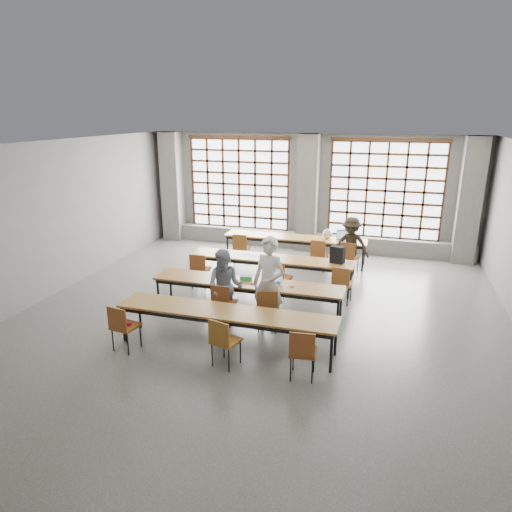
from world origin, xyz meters
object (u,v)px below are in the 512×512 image
at_px(desk_row_c, 247,285).
at_px(mouse, 292,286).
at_px(chair_back_right, 349,255).
at_px(chair_mid_centre, 279,275).
at_px(student_male, 269,284).
at_px(laptop_back, 343,237).
at_px(laptop_front, 274,280).
at_px(chair_near_right, 303,349).
at_px(chair_mid_left, 199,267).
at_px(chair_mid_right, 342,281).
at_px(red_pouch, 125,324).
at_px(chair_front_left, 223,300).
at_px(desk_row_d, 226,314).
at_px(desk_row_a, 295,239).
at_px(chair_back_left, 241,246).
at_px(student_female, 225,287).
at_px(chair_near_mid, 223,338).
at_px(chair_back_mid, 319,252).
at_px(phone, 254,284).
at_px(backpack, 338,255).
at_px(desk_row_b, 270,260).
at_px(plastic_bag, 327,234).
at_px(chair_near_left, 122,324).
at_px(chair_front_right, 268,306).
at_px(green_box, 246,278).

bearing_deg(desk_row_c, mouse, -1.21).
height_order(chair_back_right, chair_mid_centre, same).
bearing_deg(student_male, chair_mid_centre, 113.57).
height_order(chair_back_right, laptop_back, laptop_back).
bearing_deg(laptop_front, chair_near_right, -64.93).
distance_m(chair_mid_left, chair_mid_right, 3.39).
relative_size(chair_mid_right, red_pouch, 4.40).
height_order(chair_front_left, chair_near_right, same).
xyz_separation_m(desk_row_d, student_male, (0.53, 0.99, 0.27)).
bearing_deg(chair_mid_right, desk_row_a, 121.16).
bearing_deg(chair_back_left, desk_row_c, -69.51).
bearing_deg(chair_front_left, student_female, 88.13).
bearing_deg(chair_near_right, chair_near_mid, 179.89).
height_order(student_male, student_female, student_male).
relative_size(chair_back_mid, laptop_front, 2.17).
xyz_separation_m(chair_back_mid, phone, (-0.83, -3.26, 0.20)).
xyz_separation_m(desk_row_a, chair_near_right, (1.36, -5.90, -0.13)).
bearing_deg(chair_mid_left, backpack, 11.99).
relative_size(chair_mid_centre, chair_near_mid, 1.00).
bearing_deg(chair_back_right, chair_near_right, -92.32).
height_order(desk_row_b, student_male, student_male).
relative_size(desk_row_c, laptop_back, 9.50).
height_order(student_male, plastic_bag, student_male).
distance_m(chair_near_right, plastic_bag, 5.98).
bearing_deg(red_pouch, desk_row_b, 66.23).
relative_size(desk_row_b, chair_front_left, 4.55).
bearing_deg(laptop_back, student_male, -102.24).
xyz_separation_m(laptop_back, backpack, (0.09, -2.10, 0.14)).
relative_size(chair_mid_left, chair_mid_centre, 1.00).
distance_m(chair_near_left, backpack, 5.12).
bearing_deg(laptop_back, plastic_bag, -172.40).
bearing_deg(chair_mid_right, chair_back_left, 145.88).
xyz_separation_m(chair_back_right, plastic_bag, (-0.68, 0.68, 0.34)).
distance_m(chair_mid_left, student_male, 2.72).
bearing_deg(chair_near_right, plastic_bag, 94.46).
bearing_deg(chair_front_left, chair_back_left, 103.03).
bearing_deg(laptop_back, desk_row_b, -125.13).
relative_size(chair_mid_centre, chair_mid_right, 1.00).
bearing_deg(mouse, desk_row_c, 178.79).
relative_size(chair_mid_left, mouse, 8.98).
relative_size(desk_row_d, chair_back_left, 4.55).
bearing_deg(chair_back_left, desk_row_d, -74.88).
distance_m(desk_row_a, mouse, 3.88).
relative_size(chair_back_right, chair_mid_centre, 1.00).
bearing_deg(laptop_back, chair_front_right, -101.74).
relative_size(chair_front_right, chair_near_left, 1.00).
bearing_deg(chair_mid_left, green_box, -34.54).
bearing_deg(backpack, desk_row_b, -164.45).
distance_m(chair_back_left, chair_mid_left, 2.08).
height_order(desk_row_c, chair_back_left, chair_back_left).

